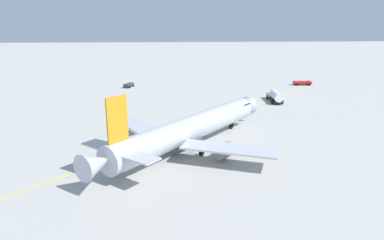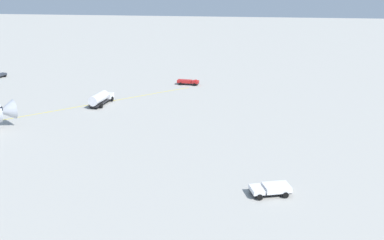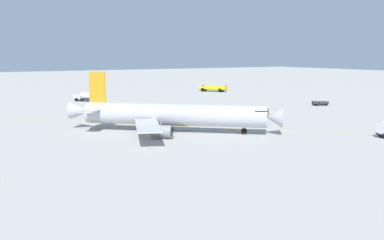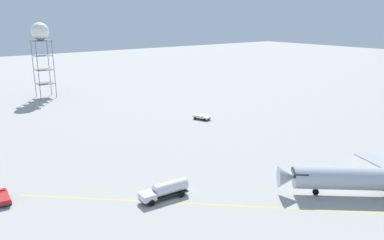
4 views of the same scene
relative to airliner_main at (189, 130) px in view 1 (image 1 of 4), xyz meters
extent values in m
plane|color=#ADAAA3|center=(-1.59, -2.05, -3.09)|extent=(600.00, 600.00, 0.00)
cylinder|color=#B2B7C1|center=(0.30, 0.35, 0.18)|extent=(25.05, 28.26, 3.99)
cone|color=#B2B7C1|center=(12.09, 14.09, 0.18)|extent=(4.83, 4.75, 3.79)
cone|color=#B2B7C1|center=(-11.68, -13.61, 0.48)|extent=(5.18, 5.24, 3.39)
cube|color=black|center=(10.66, 12.42, 1.08)|extent=(4.14, 4.03, 0.70)
ellipsoid|color=slate|center=(-0.80, -0.93, -0.92)|extent=(10.65, 11.58, 2.19)
cube|color=orange|center=(-9.38, -10.94, 5.07)|extent=(2.27, 2.58, 5.78)
cube|color=#B2B7C1|center=(-11.95, -8.73, 0.98)|extent=(5.62, 5.34, 0.20)
cube|color=#B2B7C1|center=(-6.82, -13.14, 0.98)|extent=(5.62, 5.34, 0.20)
cube|color=#B2B7C1|center=(-7.99, 4.07, -0.52)|extent=(10.01, 13.57, 0.28)
cube|color=#B2B7C1|center=(5.24, -7.28, -0.52)|extent=(13.92, 8.41, 0.28)
cylinder|color=gray|center=(-5.22, 4.21, -1.81)|extent=(3.82, 3.97, 2.09)
cylinder|color=black|center=(-4.07, 5.55, -1.81)|extent=(1.45, 1.27, 1.78)
cylinder|color=gray|center=(4.95, -4.52, -1.81)|extent=(3.82, 3.97, 2.09)
cylinder|color=black|center=(6.10, -3.18, -1.81)|extent=(1.45, 1.27, 1.78)
cylinder|color=#9EA0A5|center=(8.67, 10.10, -1.53)|extent=(0.20, 0.20, 2.03)
cylinder|color=black|center=(8.67, 10.10, -2.54)|extent=(0.94, 1.03, 1.10)
cylinder|color=#9EA0A5|center=(-3.37, 1.28, -1.53)|extent=(0.20, 0.20, 2.03)
cylinder|color=black|center=(-3.37, 1.28, -2.54)|extent=(0.94, 1.03, 1.10)
cylinder|color=#9EA0A5|center=(1.78, -3.14, -1.53)|extent=(0.20, 0.20, 2.03)
cylinder|color=black|center=(1.78, -3.14, -2.54)|extent=(0.94, 1.03, 1.10)
cube|color=#232326|center=(-15.46, 55.04, -2.67)|extent=(2.76, 4.62, 0.20)
cube|color=#2D333D|center=(-15.91, 53.58, -2.22)|extent=(2.11, 1.79, 0.70)
cube|color=black|center=(-16.08, 53.05, -2.12)|extent=(1.47, 0.53, 0.39)
cube|color=#2D333D|center=(-15.23, 55.76, -2.27)|extent=(2.57, 3.26, 0.60)
cylinder|color=black|center=(-15.05, 53.31, -2.77)|extent=(0.46, 0.69, 0.64)
cylinder|color=black|center=(-16.77, 53.85, -2.77)|extent=(0.46, 0.69, 0.64)
cylinder|color=black|center=(-14.18, 56.10, -2.77)|extent=(0.46, 0.69, 0.64)
cylinder|color=black|center=(-15.90, 56.64, -2.77)|extent=(0.46, 0.69, 0.64)
cube|color=#232326|center=(23.83, 32.29, -2.44)|extent=(2.76, 8.93, 0.20)
cube|color=silver|center=(24.05, 35.49, -1.79)|extent=(2.71, 2.57, 1.10)
cube|color=black|center=(24.12, 36.58, -1.63)|extent=(2.15, 0.22, 0.62)
cylinder|color=silver|center=(23.75, 30.99, -1.28)|extent=(2.53, 6.34, 2.12)
cylinder|color=black|center=(22.77, 35.45, -2.54)|extent=(0.35, 1.12, 1.10)
cylinder|color=black|center=(25.32, 35.28, -2.54)|extent=(0.35, 1.12, 1.10)
cylinder|color=black|center=(22.37, 29.56, -2.54)|extent=(0.35, 1.12, 1.10)
cylinder|color=black|center=(24.92, 29.39, -2.54)|extent=(0.35, 1.12, 1.10)
cube|color=#232326|center=(39.68, 54.81, -2.61)|extent=(5.79, 2.02, 0.20)
cube|color=red|center=(41.66, 54.65, -2.19)|extent=(1.85, 1.96, 0.65)
cube|color=black|center=(42.41, 54.59, -2.09)|extent=(0.21, 1.54, 0.36)
cube|color=red|center=(38.73, 54.89, -2.16)|extent=(3.91, 2.13, 0.70)
cube|color=red|center=(41.66, 54.65, -1.76)|extent=(0.70, 1.32, 0.16)
cylinder|color=black|center=(41.73, 55.56, -2.71)|extent=(0.78, 0.34, 0.76)
cylinder|color=black|center=(41.58, 53.74, -2.71)|extent=(0.78, 0.34, 0.76)
cylinder|color=black|center=(37.94, 55.87, -2.71)|extent=(0.78, 0.34, 0.76)
cylinder|color=black|center=(37.79, 54.05, -2.71)|extent=(0.78, 0.34, 0.76)
cube|color=yellow|center=(-4.63, 4.12, -3.09)|extent=(90.19, 95.58, 0.01)
camera|label=1|loc=(-3.02, -51.81, 16.56)|focal=32.23mm
camera|label=2|loc=(59.13, -57.84, 23.09)|focal=40.97mm
camera|label=3|loc=(69.28, -36.16, 11.22)|focal=40.04mm
camera|label=4|loc=(-27.49, 65.43, 27.74)|focal=35.93mm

